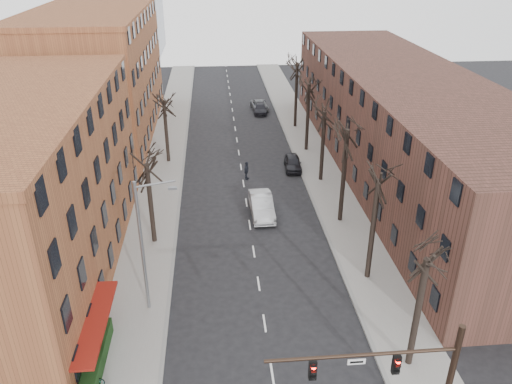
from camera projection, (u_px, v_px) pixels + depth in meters
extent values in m
cube|color=gray|center=(166.00, 158.00, 54.04)|extent=(4.00, 90.00, 0.15)
cube|color=gray|center=(311.00, 153.00, 55.29)|extent=(4.00, 90.00, 0.15)
cube|color=brown|center=(14.00, 195.00, 32.94)|extent=(12.00, 26.00, 12.00)
cube|color=brown|center=(98.00, 76.00, 58.33)|extent=(12.00, 28.00, 14.00)
cube|color=#4E2D24|center=(403.00, 123.00, 49.26)|extent=(12.00, 50.00, 10.00)
cube|color=maroon|center=(103.00, 357.00, 28.13)|extent=(1.20, 7.00, 0.15)
cube|color=#193613|center=(96.00, 362.00, 26.94)|extent=(0.80, 6.00, 1.00)
cylinder|color=black|center=(362.00, 355.00, 20.17)|extent=(8.00, 0.16, 0.16)
cube|color=black|center=(396.00, 364.00, 20.58)|extent=(0.32, 0.22, 0.95)
cube|color=black|center=(313.00, 370.00, 20.31)|extent=(0.32, 0.22, 0.95)
cube|color=silver|center=(357.00, 362.00, 20.32)|extent=(0.75, 0.04, 0.28)
cylinder|color=slate|center=(142.00, 249.00, 29.85)|extent=(0.20, 0.20, 9.00)
cylinder|color=slate|center=(154.00, 184.00, 28.01)|extent=(2.39, 0.12, 0.46)
cube|color=slate|center=(173.00, 188.00, 28.22)|extent=(0.50, 0.22, 0.14)
imported|color=#ADB0B4|center=(262.00, 206.00, 42.56)|extent=(1.95, 5.27, 1.72)
imported|color=black|center=(293.00, 163.00, 51.27)|extent=(1.89, 4.16, 1.39)
imported|color=black|center=(261.00, 109.00, 68.26)|extent=(2.11, 4.36, 1.22)
imported|color=#575A5E|center=(260.00, 105.00, 69.56)|extent=(2.44, 4.67, 1.25)
imported|color=black|center=(246.00, 171.00, 48.93)|extent=(0.83, 1.17, 1.85)
imported|color=gray|center=(89.00, 380.00, 25.92)|extent=(1.56, 0.57, 0.82)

